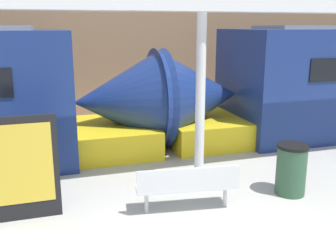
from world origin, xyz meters
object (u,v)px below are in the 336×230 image
at_px(bench_near, 188,184).
at_px(trash_bin, 291,169).
at_px(poster_board, 20,169).
at_px(support_column_near, 200,101).

xyz_separation_m(bench_near, trash_bin, (2.16, 0.09, -0.01)).
distance_m(bench_near, trash_bin, 2.16).
relative_size(trash_bin, poster_board, 0.55).
distance_m(trash_bin, support_column_near, 2.20).
bearing_deg(trash_bin, support_column_near, 145.16).
height_order(trash_bin, poster_board, poster_board).
relative_size(bench_near, support_column_near, 0.53).
bearing_deg(support_column_near, poster_board, -169.92).
bearing_deg(support_column_near, trash_bin, -34.84).
distance_m(bench_near, support_column_near, 1.79).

